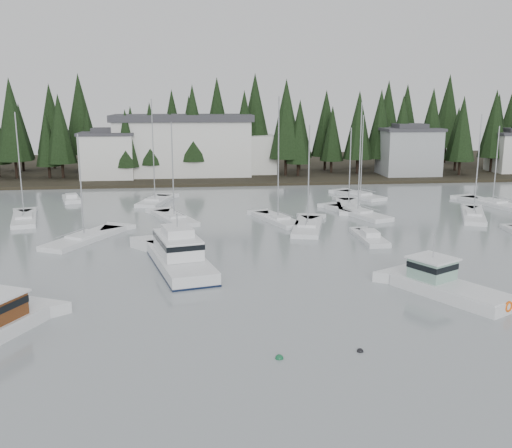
{
  "coord_description": "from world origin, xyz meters",
  "views": [
    {
      "loc": [
        -2.98,
        -22.96,
        14.21
      ],
      "look_at": [
        2.71,
        29.81,
        2.5
      ],
      "focal_mm": 40.0,
      "sensor_mm": 36.0,
      "label": 1
    }
  ],
  "objects_px": {
    "sailboat_10": "(155,202)",
    "sailboat_9": "(473,217)",
    "runabout_3": "(72,200)",
    "sailboat_12": "(348,208)",
    "sailboat_1": "(492,205)",
    "sailboat_5": "(360,197)",
    "sailboat_11": "(85,240)",
    "sailboat_13": "(278,221)",
    "lobster_boat_teal": "(446,287)",
    "sailboat_8": "(24,220)",
    "sailboat_3": "(174,220)",
    "harbor_inn": "(194,146)",
    "sailboat_6": "(358,214)",
    "sailboat_4": "(308,228)",
    "runabout_1": "(370,239)",
    "cabin_cruiser_center": "(179,258)",
    "house_west": "(108,154)",
    "house_east_a": "(409,151)"
  },
  "relations": [
    {
      "from": "sailboat_1",
      "to": "runabout_3",
      "type": "xyz_separation_m",
      "value": [
        -57.8,
        9.38,
        0.08
      ]
    },
    {
      "from": "house_east_a",
      "to": "sailboat_4",
      "type": "relative_size",
      "value": 0.88
    },
    {
      "from": "sailboat_9",
      "to": "sailboat_6",
      "type": "bearing_deg",
      "value": 101.45
    },
    {
      "from": "sailboat_8",
      "to": "sailboat_1",
      "type": "bearing_deg",
      "value": -100.54
    },
    {
      "from": "sailboat_4",
      "to": "harbor_inn",
      "type": "bearing_deg",
      "value": 30.73
    },
    {
      "from": "sailboat_6",
      "to": "sailboat_9",
      "type": "height_order",
      "value": "sailboat_6"
    },
    {
      "from": "sailboat_10",
      "to": "runabout_3",
      "type": "distance_m",
      "value": 12.21
    },
    {
      "from": "sailboat_6",
      "to": "runabout_1",
      "type": "height_order",
      "value": "sailboat_6"
    },
    {
      "from": "house_east_a",
      "to": "sailboat_3",
      "type": "xyz_separation_m",
      "value": [
        -41.56,
        -33.71,
        -4.85
      ]
    },
    {
      "from": "sailboat_3",
      "to": "sailboat_8",
      "type": "height_order",
      "value": "sailboat_8"
    },
    {
      "from": "sailboat_11",
      "to": "sailboat_13",
      "type": "xyz_separation_m",
      "value": [
        21.02,
        6.96,
        0.05
      ]
    },
    {
      "from": "house_west",
      "to": "runabout_3",
      "type": "bearing_deg",
      "value": -97.03
    },
    {
      "from": "lobster_boat_teal",
      "to": "sailboat_13",
      "type": "distance_m",
      "value": 28.16
    },
    {
      "from": "sailboat_9",
      "to": "sailboat_5",
      "type": "bearing_deg",
      "value": 55.54
    },
    {
      "from": "lobster_boat_teal",
      "to": "sailboat_8",
      "type": "bearing_deg",
      "value": 22.29
    },
    {
      "from": "sailboat_1",
      "to": "runabout_1",
      "type": "relative_size",
      "value": 1.63
    },
    {
      "from": "sailboat_6",
      "to": "runabout_3",
      "type": "height_order",
      "value": "sailboat_6"
    },
    {
      "from": "sailboat_3",
      "to": "sailboat_4",
      "type": "relative_size",
      "value": 1.01
    },
    {
      "from": "sailboat_12",
      "to": "runabout_3",
      "type": "distance_m",
      "value": 38.82
    },
    {
      "from": "house_west",
      "to": "runabout_1",
      "type": "relative_size",
      "value": 1.39
    },
    {
      "from": "lobster_boat_teal",
      "to": "sailboat_11",
      "type": "height_order",
      "value": "sailboat_11"
    },
    {
      "from": "sailboat_6",
      "to": "sailboat_12",
      "type": "xyz_separation_m",
      "value": [
        0.04,
        4.48,
        -0.02
      ]
    },
    {
      "from": "sailboat_1",
      "to": "sailboat_5",
      "type": "bearing_deg",
      "value": 46.64
    },
    {
      "from": "sailboat_9",
      "to": "sailboat_3",
      "type": "bearing_deg",
      "value": 110.34
    },
    {
      "from": "sailboat_5",
      "to": "runabout_1",
      "type": "xyz_separation_m",
      "value": [
        -6.46,
        -25.52,
        0.07
      ]
    },
    {
      "from": "sailboat_12",
      "to": "runabout_3",
      "type": "bearing_deg",
      "value": 87.13
    },
    {
      "from": "sailboat_10",
      "to": "sailboat_9",
      "type": "bearing_deg",
      "value": -93.94
    },
    {
      "from": "sailboat_1",
      "to": "sailboat_4",
      "type": "height_order",
      "value": "sailboat_4"
    },
    {
      "from": "house_west",
      "to": "sailboat_13",
      "type": "distance_m",
      "value": 44.61
    },
    {
      "from": "lobster_boat_teal",
      "to": "sailboat_6",
      "type": "height_order",
      "value": "sailboat_6"
    },
    {
      "from": "cabin_cruiser_center",
      "to": "house_east_a",
      "type": "bearing_deg",
      "value": -50.71
    },
    {
      "from": "sailboat_10",
      "to": "sailboat_13",
      "type": "distance_m",
      "value": 20.72
    },
    {
      "from": "sailboat_4",
      "to": "sailboat_5",
      "type": "height_order",
      "value": "sailboat_5"
    },
    {
      "from": "sailboat_3",
      "to": "sailboat_8",
      "type": "xyz_separation_m",
      "value": [
        -17.74,
        1.6,
        0.01
      ]
    },
    {
      "from": "sailboat_5",
      "to": "runabout_3",
      "type": "distance_m",
      "value": 41.66
    },
    {
      "from": "harbor_inn",
      "to": "sailboat_6",
      "type": "bearing_deg",
      "value": -61.68
    },
    {
      "from": "sailboat_1",
      "to": "sailboat_12",
      "type": "relative_size",
      "value": 1.01
    },
    {
      "from": "sailboat_3",
      "to": "sailboat_13",
      "type": "bearing_deg",
      "value": -121.66
    },
    {
      "from": "harbor_inn",
      "to": "sailboat_13",
      "type": "xyz_separation_m",
      "value": [
        9.59,
        -40.25,
        -5.68
      ]
    },
    {
      "from": "lobster_boat_teal",
      "to": "sailboat_12",
      "type": "relative_size",
      "value": 0.84
    },
    {
      "from": "sailboat_4",
      "to": "sailboat_1",
      "type": "bearing_deg",
      "value": -52.37
    },
    {
      "from": "cabin_cruiser_center",
      "to": "sailboat_13",
      "type": "distance_m",
      "value": 20.62
    },
    {
      "from": "house_west",
      "to": "harbor_inn",
      "type": "relative_size",
      "value": 0.32
    },
    {
      "from": "harbor_inn",
      "to": "sailboat_12",
      "type": "bearing_deg",
      "value": -58.46
    },
    {
      "from": "harbor_inn",
      "to": "cabin_cruiser_center",
      "type": "xyz_separation_m",
      "value": [
        -1.54,
        -57.59,
        -4.98
      ]
    },
    {
      "from": "house_west",
      "to": "sailboat_1",
      "type": "xyz_separation_m",
      "value": [
        55.33,
        -29.42,
        -4.6
      ]
    },
    {
      "from": "sailboat_1",
      "to": "sailboat_11",
      "type": "height_order",
      "value": "sailboat_11"
    },
    {
      "from": "sailboat_12",
      "to": "sailboat_3",
      "type": "bearing_deg",
      "value": 114.16
    },
    {
      "from": "house_east_a",
      "to": "sailboat_11",
      "type": "height_order",
      "value": "sailboat_11"
    },
    {
      "from": "sailboat_13",
      "to": "runabout_3",
      "type": "xyz_separation_m",
      "value": [
        -27.1,
        16.87,
        0.04
      ]
    }
  ]
}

